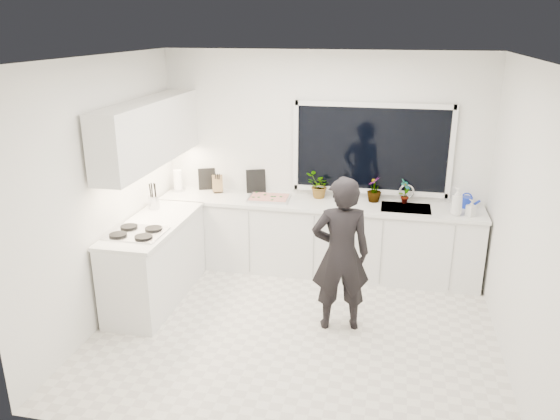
# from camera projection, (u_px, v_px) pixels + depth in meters

# --- Properties ---
(floor) EXTENTS (4.00, 3.50, 0.02)m
(floor) POSITION_uv_depth(u_px,v_px,m) (296.00, 330.00, 5.62)
(floor) COLOR beige
(floor) RESTS_ON ground
(wall_back) EXTENTS (4.00, 0.02, 2.70)m
(wall_back) POSITION_uv_depth(u_px,v_px,m) (322.00, 162.00, 6.81)
(wall_back) COLOR white
(wall_back) RESTS_ON ground
(wall_left) EXTENTS (0.02, 3.50, 2.70)m
(wall_left) POSITION_uv_depth(u_px,v_px,m) (104.00, 192.00, 5.57)
(wall_left) COLOR white
(wall_left) RESTS_ON ground
(wall_right) EXTENTS (0.02, 3.50, 2.70)m
(wall_right) POSITION_uv_depth(u_px,v_px,m) (522.00, 220.00, 4.78)
(wall_right) COLOR white
(wall_right) RESTS_ON ground
(ceiling) EXTENTS (4.00, 3.50, 0.02)m
(ceiling) POSITION_uv_depth(u_px,v_px,m) (299.00, 57.00, 4.74)
(ceiling) COLOR white
(ceiling) RESTS_ON wall_back
(window) EXTENTS (1.80, 0.02, 1.00)m
(window) POSITION_uv_depth(u_px,v_px,m) (371.00, 149.00, 6.59)
(window) COLOR black
(window) RESTS_ON wall_back
(base_cabinets_back) EXTENTS (3.92, 0.58, 0.88)m
(base_cabinets_back) POSITION_uv_depth(u_px,v_px,m) (317.00, 238.00, 6.81)
(base_cabinets_back) COLOR white
(base_cabinets_back) RESTS_ON floor
(base_cabinets_left) EXTENTS (0.58, 1.60, 0.88)m
(base_cabinets_left) POSITION_uv_depth(u_px,v_px,m) (156.00, 263.00, 6.12)
(base_cabinets_left) COLOR white
(base_cabinets_left) RESTS_ON floor
(countertop_back) EXTENTS (3.94, 0.62, 0.04)m
(countertop_back) POSITION_uv_depth(u_px,v_px,m) (318.00, 204.00, 6.66)
(countertop_back) COLOR silver
(countertop_back) RESTS_ON base_cabinets_back
(countertop_left) EXTENTS (0.62, 1.60, 0.04)m
(countertop_left) POSITION_uv_depth(u_px,v_px,m) (153.00, 224.00, 5.97)
(countertop_left) COLOR silver
(countertop_left) RESTS_ON base_cabinets_left
(upper_cabinets) EXTENTS (0.34, 2.10, 0.70)m
(upper_cabinets) POSITION_uv_depth(u_px,v_px,m) (149.00, 132.00, 6.01)
(upper_cabinets) COLOR white
(upper_cabinets) RESTS_ON wall_left
(sink) EXTENTS (0.58, 0.42, 0.14)m
(sink) POSITION_uv_depth(u_px,v_px,m) (405.00, 212.00, 6.47)
(sink) COLOR silver
(sink) RESTS_ON countertop_back
(faucet) EXTENTS (0.03, 0.03, 0.22)m
(faucet) POSITION_uv_depth(u_px,v_px,m) (406.00, 194.00, 6.60)
(faucet) COLOR silver
(faucet) RESTS_ON countertop_back
(stovetop) EXTENTS (0.56, 0.48, 0.03)m
(stovetop) POSITION_uv_depth(u_px,v_px,m) (136.00, 233.00, 5.64)
(stovetop) COLOR black
(stovetop) RESTS_ON countertop_left
(person) EXTENTS (0.66, 0.51, 1.61)m
(person) POSITION_uv_depth(u_px,v_px,m) (341.00, 254.00, 5.43)
(person) COLOR black
(person) RESTS_ON floor
(pizza_tray) EXTENTS (0.52, 0.39, 0.03)m
(pizza_tray) POSITION_uv_depth(u_px,v_px,m) (269.00, 198.00, 6.74)
(pizza_tray) COLOR #B2B2B7
(pizza_tray) RESTS_ON countertop_back
(pizza) EXTENTS (0.47, 0.35, 0.01)m
(pizza) POSITION_uv_depth(u_px,v_px,m) (269.00, 197.00, 6.74)
(pizza) COLOR #B41E18
(pizza) RESTS_ON pizza_tray
(watering_can) EXTENTS (0.16, 0.16, 0.13)m
(watering_can) POSITION_uv_depth(u_px,v_px,m) (466.00, 202.00, 6.44)
(watering_can) COLOR #122AAD
(watering_can) RESTS_ON countertop_back
(paper_towel_roll) EXTENTS (0.14, 0.14, 0.26)m
(paper_towel_roll) POSITION_uv_depth(u_px,v_px,m) (178.00, 181.00, 7.07)
(paper_towel_roll) COLOR white
(paper_towel_roll) RESTS_ON countertop_back
(knife_block) EXTENTS (0.16, 0.14, 0.22)m
(knife_block) POSITION_uv_depth(u_px,v_px,m) (218.00, 184.00, 7.01)
(knife_block) COLOR olive
(knife_block) RESTS_ON countertop_back
(utensil_crock) EXTENTS (0.14, 0.14, 0.16)m
(utensil_crock) POSITION_uv_depth(u_px,v_px,m) (154.00, 202.00, 6.39)
(utensil_crock) COLOR silver
(utensil_crock) RESTS_ON countertop_left
(picture_frame_large) EXTENTS (0.21, 0.10, 0.28)m
(picture_frame_large) POSITION_uv_depth(u_px,v_px,m) (207.00, 179.00, 7.13)
(picture_frame_large) COLOR black
(picture_frame_large) RESTS_ON countertop_back
(picture_frame_small) EXTENTS (0.24, 0.11, 0.30)m
(picture_frame_small) POSITION_uv_depth(u_px,v_px,m) (256.00, 181.00, 7.00)
(picture_frame_small) COLOR black
(picture_frame_small) RESTS_ON countertop_back
(herb_plants) EXTENTS (1.32, 0.38, 0.32)m
(herb_plants) POSITION_uv_depth(u_px,v_px,m) (343.00, 187.00, 6.70)
(herb_plants) COLOR #26662D
(herb_plants) RESTS_ON countertop_back
(soap_bottles) EXTENTS (0.30, 0.17, 0.33)m
(soap_bottles) POSITION_uv_depth(u_px,v_px,m) (460.00, 203.00, 6.15)
(soap_bottles) COLOR #D8BF66
(soap_bottles) RESTS_ON countertop_back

